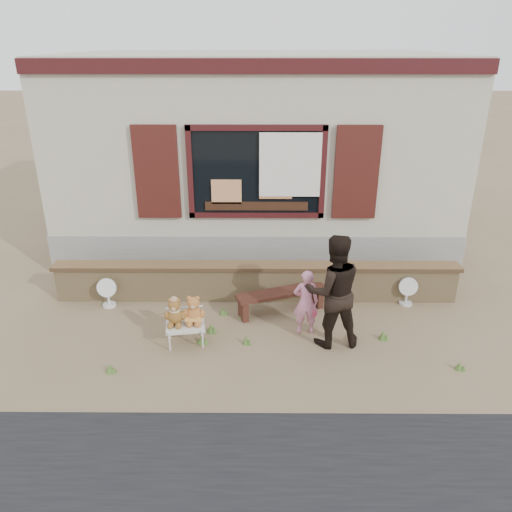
{
  "coord_description": "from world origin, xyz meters",
  "views": [
    {
      "loc": [
        0.05,
        -6.89,
        4.27
      ],
      "look_at": [
        0.0,
        0.6,
        1.0
      ],
      "focal_mm": 35.0,
      "sensor_mm": 36.0,
      "label": 1
    }
  ],
  "objects_px": {
    "bench": "(281,297)",
    "adult": "(333,291)",
    "child": "(306,302)",
    "folding_chair": "(185,325)",
    "teddy_bear_right": "(194,309)",
    "teddy_bear_left": "(175,311)"
  },
  "relations": [
    {
      "from": "folding_chair",
      "to": "child",
      "type": "bearing_deg",
      "value": 0.5
    },
    {
      "from": "bench",
      "to": "teddy_bear_right",
      "type": "relative_size",
      "value": 3.46
    },
    {
      "from": "teddy_bear_left",
      "to": "bench",
      "type": "bearing_deg",
      "value": 21.81
    },
    {
      "from": "folding_chair",
      "to": "teddy_bear_left",
      "type": "xyz_separation_m",
      "value": [
        -0.14,
        -0.02,
        0.25
      ]
    },
    {
      "from": "teddy_bear_left",
      "to": "child",
      "type": "bearing_deg",
      "value": 0.46
    },
    {
      "from": "bench",
      "to": "child",
      "type": "height_order",
      "value": "child"
    },
    {
      "from": "child",
      "to": "teddy_bear_right",
      "type": "bearing_deg",
      "value": 9.54
    },
    {
      "from": "bench",
      "to": "adult",
      "type": "xyz_separation_m",
      "value": [
        0.71,
        -0.93,
        0.59
      ]
    },
    {
      "from": "folding_chair",
      "to": "teddy_bear_right",
      "type": "height_order",
      "value": "teddy_bear_right"
    },
    {
      "from": "child",
      "to": "adult",
      "type": "xyz_separation_m",
      "value": [
        0.36,
        -0.29,
        0.34
      ]
    },
    {
      "from": "adult",
      "to": "child",
      "type": "bearing_deg",
      "value": -44.23
    },
    {
      "from": "folding_chair",
      "to": "teddy_bear_right",
      "type": "distance_m",
      "value": 0.29
    },
    {
      "from": "folding_chair",
      "to": "adult",
      "type": "xyz_separation_m",
      "value": [
        2.2,
        0.03,
        0.56
      ]
    },
    {
      "from": "teddy_bear_right",
      "to": "adult",
      "type": "distance_m",
      "value": 2.08
    },
    {
      "from": "teddy_bear_left",
      "to": "teddy_bear_right",
      "type": "xyz_separation_m",
      "value": [
        0.28,
        0.05,
        0.01
      ]
    },
    {
      "from": "bench",
      "to": "adult",
      "type": "relative_size",
      "value": 0.89
    },
    {
      "from": "teddy_bear_left",
      "to": "child",
      "type": "relative_size",
      "value": 0.41
    },
    {
      "from": "bench",
      "to": "teddy_bear_right",
      "type": "height_order",
      "value": "teddy_bear_right"
    },
    {
      "from": "bench",
      "to": "teddy_bear_left",
      "type": "height_order",
      "value": "teddy_bear_left"
    },
    {
      "from": "teddy_bear_left",
      "to": "teddy_bear_right",
      "type": "bearing_deg",
      "value": -0.0
    },
    {
      "from": "bench",
      "to": "adult",
      "type": "distance_m",
      "value": 1.31
    },
    {
      "from": "bench",
      "to": "child",
      "type": "distance_m",
      "value": 0.77
    }
  ]
}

